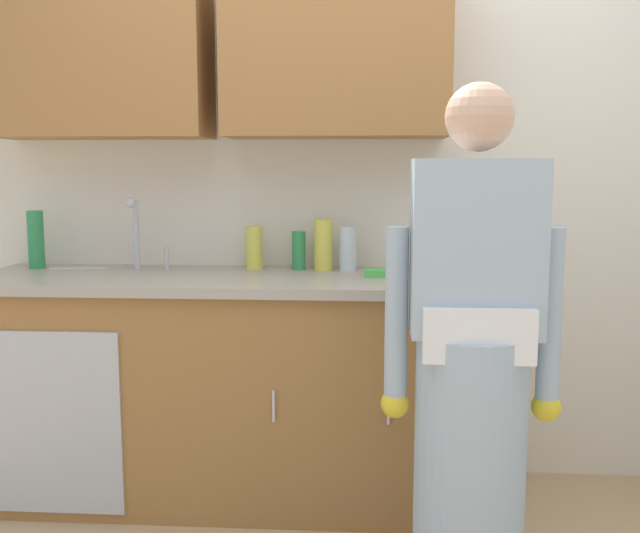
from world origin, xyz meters
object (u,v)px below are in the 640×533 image
bottle_water_tall (36,240)px  knife_on_counter (78,268)px  bottle_dish_liquid (299,250)px  bottle_water_short (323,245)px  person_at_sink (471,394)px  bottle_soap (348,249)px  bottle_cleaner_spray (254,248)px  cup_by_sink (434,268)px  sponge (378,273)px  sink (136,278)px

bottle_water_tall → knife_on_counter: size_ratio=1.05×
bottle_dish_liquid → bottle_water_short: size_ratio=0.76×
person_at_sink → bottle_water_short: size_ratio=7.37×
bottle_soap → bottle_water_tall: bearing=-179.8°
bottle_soap → knife_on_counter: bearing=-179.1°
person_at_sink → bottle_cleaner_spray: person_at_sink is taller
bottle_water_short → cup_by_sink: size_ratio=2.15×
bottle_dish_liquid → knife_on_counter: (-0.96, -0.05, -0.08)m
bottle_soap → bottle_dish_liquid: (-0.21, 0.03, -0.01)m
bottle_soap → knife_on_counter: size_ratio=0.79×
cup_by_sink → sponge: cup_by_sink is taller
person_at_sink → knife_on_counter: size_ratio=6.75×
sink → bottle_water_tall: bearing=163.0°
bottle_water_short → bottle_cleaner_spray: size_ratio=1.18×
knife_on_counter → person_at_sink: bearing=-35.5°
bottle_cleaner_spray → bottle_water_tall: bearing=-178.1°
person_at_sink → bottle_water_tall: bearing=153.2°
bottle_dish_liquid → cup_by_sink: bottle_dish_liquid is taller
bottle_cleaner_spray → cup_by_sink: (0.75, -0.28, -0.04)m
sink → bottle_soap: 0.89m
person_at_sink → bottle_dish_liquid: 1.16m
bottle_water_tall → cup_by_sink: 1.73m
bottle_water_short → knife_on_counter: size_ratio=0.92×
bottle_water_short → knife_on_counter: (-1.07, -0.03, -0.11)m
person_at_sink → bottle_cleaner_spray: size_ratio=8.72×
bottle_water_short → bottle_cleaner_spray: 0.30m
bottle_dish_liquid → sponge: bearing=-29.4°
bottle_dish_liquid → knife_on_counter: bearing=-177.1°
bottle_soap → bottle_cleaner_spray: bearing=176.1°
bottle_water_tall → sponge: (1.49, -0.16, -0.11)m
bottle_dish_liquid → sink: bearing=-164.4°
bottle_dish_liquid → knife_on_counter: 0.97m
bottle_water_short → bottle_water_tall: size_ratio=0.87×
cup_by_sink → sponge: 0.24m
person_at_sink → bottle_soap: 1.04m
bottle_soap → bottle_cleaner_spray: (-0.41, 0.03, -0.00)m
person_at_sink → sponge: (-0.28, 0.74, 0.26)m
sink → bottle_water_short: bearing=12.4°
bottle_soap → bottle_water_tall: 1.36m
knife_on_counter → sink: bearing=-30.6°
bottle_water_tall → bottle_dish_liquid: bearing=1.7°
bottle_dish_liquid → sponge: bottle_dish_liquid is taller
sponge → bottle_water_short: bearing=142.7°
bottle_water_short → sponge: 0.31m
bottle_soap → bottle_water_short: (-0.11, 0.02, 0.02)m
person_at_sink → bottle_water_tall: person_at_sink is taller
sink → bottle_water_short: (0.77, 0.17, 0.12)m
bottle_water_short → knife_on_counter: 1.07m
sink → sponge: 1.00m
bottle_water_short → cup_by_sink: (0.45, -0.27, -0.06)m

